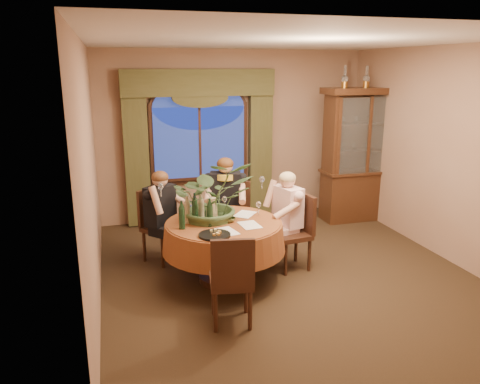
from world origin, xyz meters
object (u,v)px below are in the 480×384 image
object	(u,v)px
wine_bottle_0	(195,206)
wine_bottle_2	(201,208)
dining_table	(224,251)
chair_front_left	(231,278)
stoneware_vase	(212,209)
wine_bottle_4	(195,211)
oil_lamp_left	(345,77)
person_pink	(288,219)
oil_lamp_center	(367,77)
olive_bowl	(229,220)
wine_bottle_3	(187,209)
chair_right	(292,233)
person_scarf	(226,204)
person_back	(161,218)
wine_bottle_1	(182,215)
chair_back_right	(234,219)
wine_bottle_5	(210,212)
china_cabinet	(361,155)
centerpiece_plant	(212,169)
chair_back	(162,226)
oil_lamp_right	(388,77)

from	to	relation	value
wine_bottle_0	wine_bottle_2	distance (m)	0.10
dining_table	chair_front_left	size ratio (longest dim) A/B	1.53
stoneware_vase	wine_bottle_2	xyz separation A→B (m)	(-0.13, -0.03, 0.03)
wine_bottle_4	oil_lamp_left	bearing A→B (deg)	32.14
person_pink	oil_lamp_center	bearing A→B (deg)	-67.05
olive_bowl	wine_bottle_3	xyz separation A→B (m)	(-0.48, 0.09, 0.14)
dining_table	chair_right	world-z (taller)	chair_right
chair_front_left	person_scarf	bearing A→B (deg)	87.16
person_back	person_scarf	size ratio (longest dim) A/B	0.94
stoneware_vase	wine_bottle_3	bearing A→B (deg)	-171.50
person_scarf	wine_bottle_1	xyz separation A→B (m)	(-0.78, -1.08, 0.25)
oil_lamp_center	person_scarf	xyz separation A→B (m)	(-2.52, -0.76, -1.70)
chair_back_right	wine_bottle_4	bearing A→B (deg)	73.52
oil_lamp_left	wine_bottle_5	bearing A→B (deg)	-144.72
china_cabinet	person_scarf	distance (m)	2.67
chair_right	centerpiece_plant	xyz separation A→B (m)	(-1.01, 0.05, 0.88)
olive_bowl	wine_bottle_4	xyz separation A→B (m)	(-0.40, 0.02, 0.14)
chair_front_left	chair_back_right	bearing A→B (deg)	83.79
wine_bottle_5	chair_right	bearing A→B (deg)	11.33
china_cabinet	chair_back	bearing A→B (deg)	-165.10
oil_lamp_left	wine_bottle_2	distance (m)	3.44
person_back	stoneware_vase	bearing A→B (deg)	89.65
oil_lamp_left	wine_bottle_0	world-z (taller)	oil_lamp_left
dining_table	olive_bowl	bearing A→B (deg)	-11.63
chair_right	wine_bottle_4	bearing A→B (deg)	87.86
chair_right	person_back	xyz separation A→B (m)	(-1.57, 0.62, 0.15)
oil_lamp_left	centerpiece_plant	size ratio (longest dim) A/B	0.32
wine_bottle_1	wine_bottle_3	bearing A→B (deg)	63.56
china_cabinet	wine_bottle_1	world-z (taller)	china_cabinet
china_cabinet	oil_lamp_left	size ratio (longest dim) A/B	6.47
chair_front_left	wine_bottle_4	size ratio (longest dim) A/B	2.91
centerpiece_plant	wine_bottle_1	world-z (taller)	centerpiece_plant
oil_lamp_left	stoneware_vase	distance (m)	3.34
stoneware_vase	wine_bottle_5	distance (m)	0.24
chair_back	chair_back_right	bearing A→B (deg)	144.71
oil_lamp_right	chair_back_right	distance (m)	3.50
oil_lamp_right	stoneware_vase	xyz separation A→B (m)	(-3.29, -1.61, -1.48)
stoneware_vase	wine_bottle_2	world-z (taller)	wine_bottle_2
oil_lamp_left	person_pink	size ratio (longest dim) A/B	0.27
chair_back	person_scarf	world-z (taller)	person_scarf
chair_right	wine_bottle_2	bearing A→B (deg)	84.17
dining_table	chair_front_left	xyz separation A→B (m)	(-0.16, -0.96, 0.10)
wine_bottle_2	olive_bowl	bearing A→B (deg)	-18.06
wine_bottle_4	wine_bottle_3	bearing A→B (deg)	138.60
oil_lamp_right	chair_front_left	distance (m)	4.68
oil_lamp_left	wine_bottle_3	size ratio (longest dim) A/B	1.03
chair_back_right	chair_front_left	size ratio (longest dim) A/B	1.00
oil_lamp_center	person_back	bearing A→B (deg)	-163.94
wine_bottle_4	stoneware_vase	bearing A→B (deg)	27.44
wine_bottle_1	wine_bottle_0	bearing A→B (deg)	54.66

